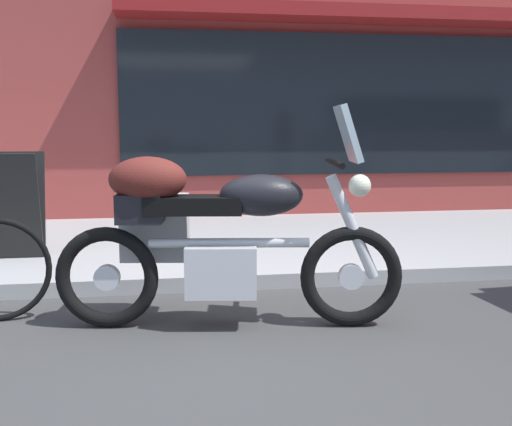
# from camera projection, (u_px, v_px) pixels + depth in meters

# --- Properties ---
(ground_plane) EXTENTS (80.00, 80.00, 0.00)m
(ground_plane) POSITION_uv_depth(u_px,v_px,m) (232.00, 342.00, 3.53)
(ground_plane) COLOR #3D3D3D
(touring_motorcycle) EXTENTS (2.18, 0.85, 1.40)m
(touring_motorcycle) POSITION_uv_depth(u_px,v_px,m) (209.00, 232.00, 3.75)
(touring_motorcycle) COLOR black
(touring_motorcycle) RESTS_ON ground_plane
(sandwich_board_sign) EXTENTS (0.55, 0.41, 0.92)m
(sandwich_board_sign) POSITION_uv_depth(u_px,v_px,m) (10.00, 205.00, 5.20)
(sandwich_board_sign) COLOR black
(sandwich_board_sign) RESTS_ON sidewalk_curb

